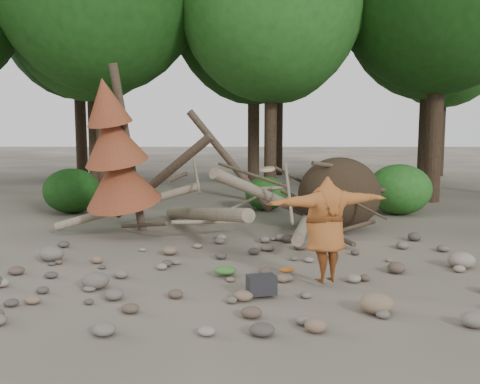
{
  "coord_description": "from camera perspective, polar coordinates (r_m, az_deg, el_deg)",
  "views": [
    {
      "loc": [
        0.04,
        -9.85,
        2.83
      ],
      "look_at": [
        -0.03,
        1.5,
        1.4
      ],
      "focal_mm": 40.0,
      "sensor_mm": 36.0,
      "label": 1
    }
  ],
  "objects": [
    {
      "name": "boulder_front_right",
      "position": [
        8.48,
        14.36,
        -11.42
      ],
      "size": [
        0.52,
        0.47,
        0.31
      ],
      "primitive_type": "ellipsoid",
      "color": "#7F674F",
      "rests_on": "ground"
    },
    {
      "name": "ground",
      "position": [
        10.25,
        0.12,
        -8.85
      ],
      "size": [
        120.0,
        120.0,
        0.0
      ],
      "primitive_type": "plane",
      "color": "#514C44",
      "rests_on": "ground"
    },
    {
      "name": "boulder_mid_right",
      "position": [
        11.56,
        22.55,
        -6.73
      ],
      "size": [
        0.53,
        0.48,
        0.32
      ],
      "primitive_type": "ellipsoid",
      "color": "gray",
      "rests_on": "ground"
    },
    {
      "name": "bush_right",
      "position": [
        17.68,
        16.64,
        0.28
      ],
      "size": [
        2.0,
        2.0,
        1.6
      ],
      "primitive_type": "ellipsoid",
      "color": "#286920",
      "rests_on": "ground"
    },
    {
      "name": "dead_conifer",
      "position": [
        13.61,
        -13.08,
        3.97
      ],
      "size": [
        2.06,
        2.16,
        4.35
      ],
      "color": "#4C3F30",
      "rests_on": "ground"
    },
    {
      "name": "cloth_green",
      "position": [
        10.1,
        -1.58,
        -8.63
      ],
      "size": [
        0.42,
        0.35,
        0.16
      ],
      "primitive_type": "ellipsoid",
      "color": "#376829",
      "rests_on": "ground"
    },
    {
      "name": "boulder_front_left",
      "position": [
        9.73,
        -15.17,
        -9.09
      ],
      "size": [
        0.49,
        0.44,
        0.29
      ],
      "primitive_type": "ellipsoid",
      "color": "#615B50",
      "rests_on": "ground"
    },
    {
      "name": "cloth_orange",
      "position": [
        10.26,
        5.03,
        -8.56
      ],
      "size": [
        0.28,
        0.23,
        0.1
      ],
      "primitive_type": "ellipsoid",
      "color": "#C26321",
      "rests_on": "ground"
    },
    {
      "name": "bush_mid",
      "position": [
        17.81,
        2.8,
        -0.15
      ],
      "size": [
        1.4,
        1.4,
        1.12
      ],
      "primitive_type": "ellipsoid",
      "color": "#205919",
      "rests_on": "ground"
    },
    {
      "name": "deadfall_pile",
      "position": [
        14.35,
        8.28,
        -0.42
      ],
      "size": [
        8.55,
        5.24,
        3.3
      ],
      "color": "#332619",
      "rests_on": "ground"
    },
    {
      "name": "frisbee_thrower",
      "position": [
        9.47,
        9.12,
        -3.96
      ],
      "size": [
        2.37,
        1.34,
        2.05
      ],
      "color": "#965021",
      "rests_on": "ground"
    },
    {
      "name": "backpack",
      "position": [
        8.95,
        2.3,
        -10.22
      ],
      "size": [
        0.52,
        0.41,
        0.31
      ],
      "primitive_type": "cube",
      "rotation": [
        0.0,
        0.0,
        0.24
      ],
      "color": "black",
      "rests_on": "ground"
    },
    {
      "name": "boulder_mid_left",
      "position": [
        11.9,
        -19.45,
        -6.23
      ],
      "size": [
        0.52,
        0.47,
        0.31
      ],
      "primitive_type": "ellipsoid",
      "color": "#6A6359",
      "rests_on": "ground"
    },
    {
      "name": "bush_left",
      "position": [
        18.05,
        -17.52,
        0.13
      ],
      "size": [
        1.8,
        1.8,
        1.44
      ],
      "primitive_type": "ellipsoid",
      "color": "#174612",
      "rests_on": "ground"
    }
  ]
}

